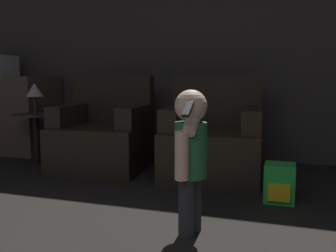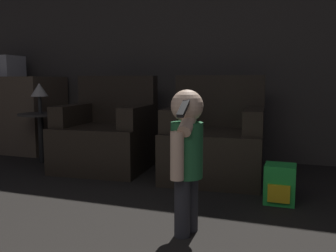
% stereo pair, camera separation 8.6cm
% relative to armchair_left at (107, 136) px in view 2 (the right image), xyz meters
% --- Properties ---
extents(wall_back, '(8.40, 0.05, 2.60)m').
position_rel_armchair_left_xyz_m(wall_back, '(0.89, 0.84, 0.98)').
color(wall_back, '#423D38').
rests_on(wall_back, ground_plane).
extents(armchair_left, '(0.91, 0.91, 0.93)m').
position_rel_armchair_left_xyz_m(armchair_left, '(0.00, 0.00, 0.00)').
color(armchair_left, black).
rests_on(armchair_left, ground_plane).
extents(armchair_right, '(0.91, 0.90, 0.93)m').
position_rel_armchair_left_xyz_m(armchair_right, '(1.10, 0.00, 0.00)').
color(armchair_right, black).
rests_on(armchair_right, ground_plane).
extents(person_toddler, '(0.18, 0.33, 0.83)m').
position_rel_armchair_left_xyz_m(person_toddler, '(1.23, -1.32, 0.17)').
color(person_toddler, '#28282D').
rests_on(person_toddler, ground_plane).
extents(toy_backpack, '(0.21, 0.22, 0.28)m').
position_rel_armchair_left_xyz_m(toy_backpack, '(1.71, -0.57, -0.18)').
color(toy_backpack, green).
rests_on(toy_backpack, ground_plane).
extents(kitchen_counter, '(1.23, 0.65, 0.92)m').
position_rel_armchair_left_xyz_m(kitchen_counter, '(-1.60, 0.45, 0.14)').
color(kitchen_counter, brown).
rests_on(kitchen_counter, ground_plane).
extents(microwave, '(0.48, 0.34, 0.26)m').
position_rel_armchair_left_xyz_m(microwave, '(-1.73, 0.44, 0.73)').
color(microwave, '#B7B7BC').
rests_on(microwave, kitchen_counter).
extents(side_table, '(0.46, 0.46, 0.53)m').
position_rel_armchair_left_xyz_m(side_table, '(-0.77, -0.05, 0.12)').
color(side_table, black).
rests_on(side_table, ground_plane).
extents(lamp, '(0.18, 0.18, 0.32)m').
position_rel_armchair_left_xyz_m(lamp, '(-0.77, -0.05, 0.45)').
color(lamp, '#262626').
rests_on(lamp, side_table).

